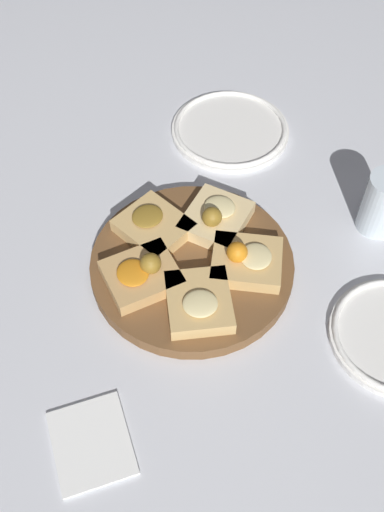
{
  "coord_description": "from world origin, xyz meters",
  "views": [
    {
      "loc": [
        0.52,
        -0.16,
        0.76
      ],
      "look_at": [
        0.0,
        0.0,
        0.04
      ],
      "focal_mm": 42.0,
      "sensor_mm": 36.0,
      "label": 1
    }
  ],
  "objects_px": {
    "serving_board": "(192,265)",
    "napkin_stack": "(91,442)",
    "plate_left": "(230,129)",
    "water_glass": "(384,205)"
  },
  "relations": [
    {
      "from": "serving_board",
      "to": "napkin_stack",
      "type": "relative_size",
      "value": 2.74
    },
    {
      "from": "serving_board",
      "to": "water_glass",
      "type": "xyz_separation_m",
      "value": [
        0.0,
        0.31,
        0.04
      ]
    },
    {
      "from": "water_glass",
      "to": "napkin_stack",
      "type": "relative_size",
      "value": 0.93
    },
    {
      "from": "serving_board",
      "to": "napkin_stack",
      "type": "bearing_deg",
      "value": -41.91
    },
    {
      "from": "serving_board",
      "to": "plate_left",
      "type": "height_order",
      "value": "serving_board"
    },
    {
      "from": "serving_board",
      "to": "water_glass",
      "type": "relative_size",
      "value": 2.95
    },
    {
      "from": "napkin_stack",
      "to": "plate_left",
      "type": "bearing_deg",
      "value": 144.52
    },
    {
      "from": "serving_board",
      "to": "plate_left",
      "type": "distance_m",
      "value": 0.32
    },
    {
      "from": "serving_board",
      "to": "plate_left",
      "type": "relative_size",
      "value": 1.43
    },
    {
      "from": "serving_board",
      "to": "plate_left",
      "type": "xyz_separation_m",
      "value": [
        -0.28,
        0.16,
        -0.0
      ]
    }
  ]
}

